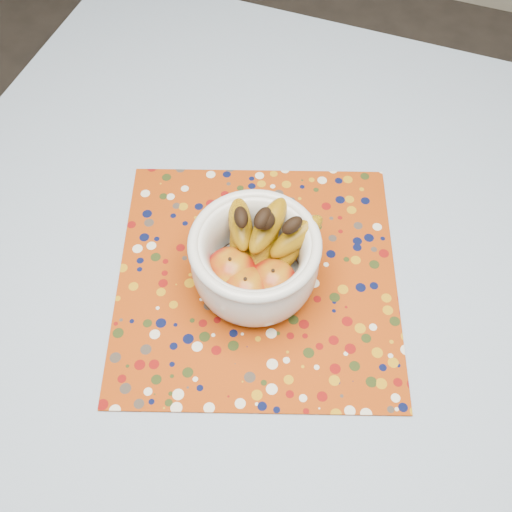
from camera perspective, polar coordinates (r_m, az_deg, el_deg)
name	(u,v)px	position (r m, az deg, el deg)	size (l,w,h in m)	color
table	(287,321)	(1.00, 3.01, -6.20)	(1.20, 1.20, 0.75)	brown
tablecloth	(290,298)	(0.92, 3.24, -3.98)	(1.32, 1.32, 0.01)	#647FA7
placemat	(257,277)	(0.93, 0.11, -2.04)	(0.43, 0.43, 0.00)	#903107
fruit_bowl	(257,256)	(0.87, 0.13, -0.02)	(0.21, 0.20, 0.16)	silver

